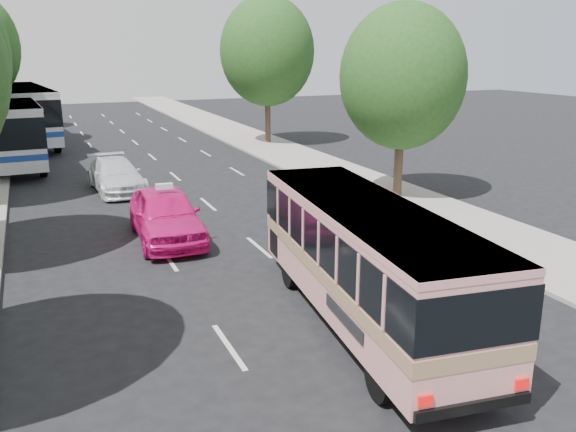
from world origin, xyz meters
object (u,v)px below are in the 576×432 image
pink_bus (366,252)px  tour_coach_rear (24,110)px  pink_taxi (166,215)px  white_pickup (116,175)px  tour_coach_front (11,126)px

pink_bus → tour_coach_rear: bearing=108.6°
pink_taxi → white_pickup: size_ratio=1.04×
white_pickup → tour_coach_rear: 16.48m
pink_bus → white_pickup: pink_bus is taller
pink_bus → pink_taxi: size_ratio=1.79×
white_pickup → tour_coach_front: bearing=112.7°
tour_coach_front → tour_coach_rear: size_ratio=0.93×
white_pickup → tour_coach_rear: tour_coach_rear is taller
pink_taxi → tour_coach_rear: size_ratio=0.40×
pink_taxi → tour_coach_rear: (-4.07, 23.93, 1.37)m
pink_taxi → tour_coach_front: bearing=108.6°
pink_taxi → white_pickup: bearing=96.4°
pink_taxi → tour_coach_front: 17.19m
white_pickup → tour_coach_front: 9.66m
pink_taxi → white_pickup: (-0.54, 7.91, -0.16)m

